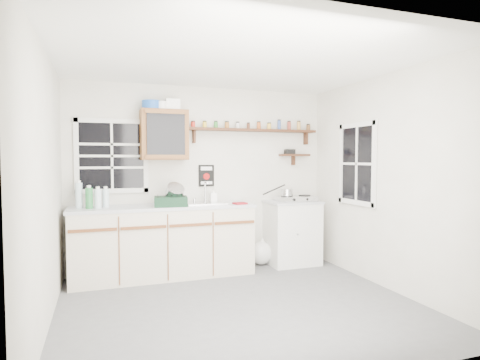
% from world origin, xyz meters
% --- Properties ---
extents(room, '(3.64, 3.24, 2.54)m').
position_xyz_m(room, '(0.00, 0.00, 1.25)').
color(room, '#545457').
rests_on(room, ground).
extents(main_cabinet, '(2.31, 0.63, 0.92)m').
position_xyz_m(main_cabinet, '(-0.58, 1.30, 0.46)').
color(main_cabinet, beige).
rests_on(main_cabinet, floor).
extents(right_cabinet, '(0.73, 0.57, 0.91)m').
position_xyz_m(right_cabinet, '(1.25, 1.32, 0.46)').
color(right_cabinet, silver).
rests_on(right_cabinet, floor).
extents(sink, '(0.52, 0.44, 0.29)m').
position_xyz_m(sink, '(-0.05, 1.30, 0.93)').
color(sink, silver).
rests_on(sink, main_cabinet).
extents(upper_cabinet, '(0.60, 0.32, 0.65)m').
position_xyz_m(upper_cabinet, '(-0.55, 1.44, 1.82)').
color(upper_cabinet, '#603118').
rests_on(upper_cabinet, wall_back).
extents(upper_cabinet_clutter, '(0.48, 0.24, 0.14)m').
position_xyz_m(upper_cabinet_clutter, '(-0.60, 1.44, 2.21)').
color(upper_cabinet_clutter, '#1B52B3').
rests_on(upper_cabinet_clutter, upper_cabinet).
extents(spice_shelf, '(1.91, 0.18, 0.35)m').
position_xyz_m(spice_shelf, '(0.74, 1.51, 1.93)').
color(spice_shelf, '#321B0D').
rests_on(spice_shelf, wall_back).
extents(secondary_shelf, '(0.45, 0.16, 0.24)m').
position_xyz_m(secondary_shelf, '(1.36, 1.52, 1.58)').
color(secondary_shelf, '#321B0D').
rests_on(secondary_shelf, wall_back).
extents(warning_sign, '(0.22, 0.02, 0.30)m').
position_xyz_m(warning_sign, '(0.05, 1.59, 1.28)').
color(warning_sign, black).
rests_on(warning_sign, wall_back).
extents(window_back, '(0.93, 0.03, 0.98)m').
position_xyz_m(window_back, '(-1.20, 1.59, 1.55)').
color(window_back, black).
rests_on(window_back, wall_back).
extents(window_right, '(0.03, 0.78, 1.08)m').
position_xyz_m(window_right, '(1.79, 0.55, 1.45)').
color(window_right, black).
rests_on(window_right, wall_back).
extents(water_bottles, '(0.38, 0.17, 0.34)m').
position_xyz_m(water_bottles, '(-1.45, 1.30, 1.05)').
color(water_bottles, silver).
rests_on(water_bottles, main_cabinet).
extents(dish_rack, '(0.44, 0.36, 0.30)m').
position_xyz_m(dish_rack, '(-0.50, 1.18, 1.02)').
color(dish_rack, black).
rests_on(dish_rack, main_cabinet).
extents(soap_bottle, '(0.09, 0.09, 0.19)m').
position_xyz_m(soap_bottle, '(0.10, 1.41, 1.02)').
color(soap_bottle, silver).
rests_on(soap_bottle, main_cabinet).
extents(rag, '(0.18, 0.17, 0.02)m').
position_xyz_m(rag, '(0.38, 1.10, 0.93)').
color(rag, maroon).
rests_on(rag, main_cabinet).
extents(hotplate, '(0.59, 0.34, 0.08)m').
position_xyz_m(hotplate, '(1.30, 1.30, 0.95)').
color(hotplate, silver).
rests_on(hotplate, right_cabinet).
extents(saucepan, '(0.39, 0.26, 0.18)m').
position_xyz_m(saucepan, '(1.15, 1.31, 1.03)').
color(saucepan, silver).
rests_on(saucepan, hotplate).
extents(trash_bag, '(0.36, 0.33, 0.42)m').
position_xyz_m(trash_bag, '(0.80, 1.40, 0.18)').
color(trash_bag, silver).
rests_on(trash_bag, floor).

